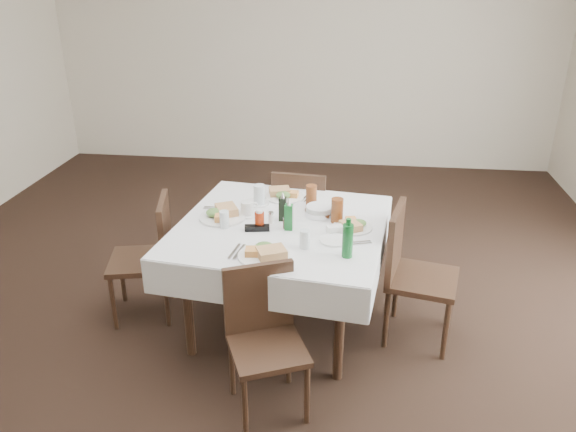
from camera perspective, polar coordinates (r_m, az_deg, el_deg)
The scene contains 33 objects.
ground_plane at distance 4.06m, azimuth -3.41°, elevation -10.33°, with size 7.00×7.00×0.00m, color black.
room_shell at distance 3.40m, azimuth -4.13°, elevation 14.22°, with size 6.04×7.04×2.80m.
dining_table at distance 3.67m, azimuth -0.69°, elevation -1.95°, with size 1.48×1.48×0.76m.
chair_north at distance 4.42m, azimuth 1.30°, elevation 0.14°, with size 0.45×0.45×0.87m.
chair_south at distance 3.13m, azimuth -2.49°, elevation -11.48°, with size 0.52×0.52×0.83m.
chair_east at distance 3.71m, azimuth 12.27°, elevation -5.02°, with size 0.51×0.51×0.91m.
chair_west at distance 3.98m, azimuth -13.68°, elevation -3.43°, with size 0.49×0.49×0.87m.
meal_north at distance 4.04m, azimuth -0.46°, elevation 2.20°, with size 0.28×0.28×0.06m.
meal_south at distance 3.22m, azimuth -2.32°, elevation -3.78°, with size 0.30×0.30×0.07m.
meal_east at distance 3.58m, azimuth 6.62°, elevation -0.95°, with size 0.25×0.25×0.06m.
meal_west at distance 3.73m, azimuth -6.69°, elevation 0.20°, with size 0.31×0.31×0.07m.
side_plate_a at distance 3.94m, azimuth -3.24°, elevation 1.33°, with size 0.18×0.18×0.01m.
side_plate_b at distance 3.41m, azimuth 4.73°, elevation -2.47°, with size 0.18×0.18×0.01m.
water_n at distance 3.89m, azimuth -2.92°, elevation 2.12°, with size 0.08×0.08×0.15m.
water_s at distance 3.31m, azimuth 1.72°, elevation -2.36°, with size 0.06×0.06×0.11m.
water_e at distance 3.71m, azimuth 4.97°, elevation 0.72°, with size 0.06×0.06×0.12m.
water_w at distance 3.58m, azimuth -6.49°, elevation -0.34°, with size 0.06×0.06×0.11m.
iced_tea_a at distance 3.86m, azimuth 2.39°, elevation 2.03°, with size 0.08×0.08×0.16m.
iced_tea_b at distance 3.64m, azimuth 5.01°, elevation 0.57°, with size 0.08×0.08×0.16m.
bread_basket at distance 3.75m, azimuth 3.19°, elevation 0.53°, with size 0.20×0.20×0.07m.
oil_cruet_dark at distance 3.65m, azimuth -0.54°, elevation 0.83°, with size 0.05×0.05×0.20m.
oil_cruet_green at distance 3.52m, azimuth 0.08°, elevation 0.00°, with size 0.05×0.05×0.21m.
ketchup_bottle at distance 3.55m, azimuth -2.92°, elevation -0.36°, with size 0.06×0.06×0.13m.
salt_shaker at distance 3.63m, azimuth -1.75°, elevation -0.15°, with size 0.03×0.03×0.08m.
pepper_shaker at distance 3.55m, azimuth -0.24°, elevation -0.69°, with size 0.03×0.03×0.08m.
coffee_mug at distance 3.75m, azimuth -4.13°, elevation 0.70°, with size 0.14×0.14×0.10m.
sunglasses at distance 3.54m, azimuth -3.15°, elevation -1.22°, with size 0.16×0.07×0.03m.
green_bottle at distance 3.20m, azimuth 6.08°, elevation -2.45°, with size 0.06×0.06×0.24m.
sugar_caddy at distance 3.51m, azimuth 4.77°, elevation -1.34°, with size 0.11×0.09×0.05m.
cutlery_n at distance 4.03m, azimuth 1.89°, elevation 1.85°, with size 0.08×0.16×0.01m.
cutlery_s at distance 3.29m, azimuth -5.24°, elevation -3.65°, with size 0.07×0.20×0.01m.
cutlery_e at distance 3.40m, azimuth 7.10°, elevation -2.76°, with size 0.18×0.09×0.01m.
cutlery_w at distance 3.89m, azimuth -7.25°, elevation 0.79°, with size 0.18×0.05×0.01m.
Camera 1 is at (0.64, -3.29, 2.29)m, focal length 35.00 mm.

